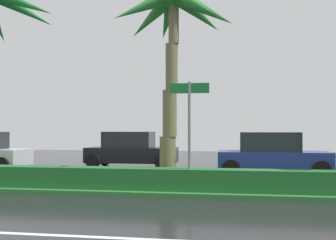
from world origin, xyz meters
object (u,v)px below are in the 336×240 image
object	(u,v)px
car_in_traffic_third	(272,155)
palm_tree_centre_left	(174,23)
car_in_traffic_second	(131,150)
street_name_sign	(189,120)

from	to	relation	value
car_in_traffic_third	palm_tree_centre_left	bearing A→B (deg)	-128.34
palm_tree_centre_left	car_in_traffic_third	xyz separation A→B (m)	(3.30, 4.17, -4.34)
palm_tree_centre_left	car_in_traffic_third	distance (m)	6.86
palm_tree_centre_left	car_in_traffic_third	size ratio (longest dim) A/B	1.48
car_in_traffic_second	car_in_traffic_third	size ratio (longest dim) A/B	1.00
street_name_sign	car_in_traffic_third	distance (m)	6.29
palm_tree_centre_left	car_in_traffic_second	size ratio (longest dim) A/B	1.48
palm_tree_centre_left	car_in_traffic_second	bearing A→B (deg)	115.02
street_name_sign	car_in_traffic_third	xyz separation A→B (m)	(2.65, 5.56, -1.25)
palm_tree_centre_left	street_name_sign	size ratio (longest dim) A/B	2.12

